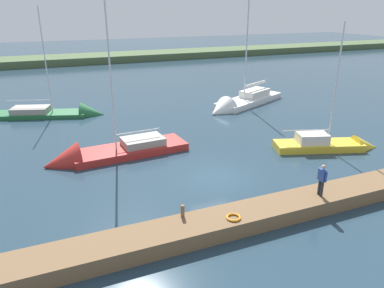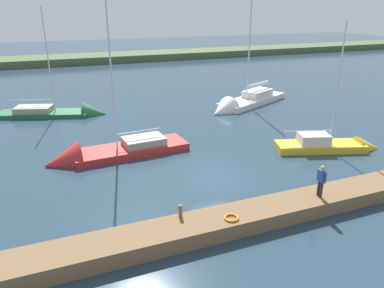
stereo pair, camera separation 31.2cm
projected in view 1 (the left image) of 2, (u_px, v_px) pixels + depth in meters
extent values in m
plane|color=#263D4C|center=(216.00, 177.00, 21.39)|extent=(200.00, 200.00, 0.00)
cube|color=#4C603D|center=(91.00, 62.00, 66.15)|extent=(180.00, 8.00, 2.40)
cube|color=brown|center=(263.00, 213.00, 17.00)|extent=(25.43, 1.83, 0.73)
cylinder|color=brown|center=(183.00, 211.00, 15.95)|extent=(0.17, 0.17, 0.57)
torus|color=orange|center=(234.00, 217.00, 15.89)|extent=(0.66, 0.66, 0.10)
cube|color=#B22823|center=(130.00, 152.00, 24.83)|extent=(7.91, 3.06, 0.77)
cone|color=#B22823|center=(62.00, 164.00, 22.94)|extent=(2.43, 2.67, 2.51)
cube|color=gray|center=(143.00, 141.00, 25.01)|extent=(2.91, 2.06, 0.51)
cylinder|color=silver|center=(111.00, 76.00, 22.54)|extent=(0.11, 0.11, 9.87)
cylinder|color=silver|center=(138.00, 132.00, 24.61)|extent=(3.16, 0.31, 0.09)
cube|color=#236638|center=(41.00, 116.00, 33.31)|extent=(8.54, 4.77, 0.72)
cone|color=#236638|center=(93.00, 115.00, 33.66)|extent=(2.72, 2.87, 2.33)
cube|color=gray|center=(31.00, 110.00, 33.03)|extent=(3.60, 2.75, 0.51)
cylinder|color=silver|center=(45.00, 62.00, 31.63)|extent=(0.10, 0.10, 9.15)
cylinder|color=silver|center=(29.00, 100.00, 32.71)|extent=(3.77, 1.30, 0.08)
cube|color=gold|center=(318.00, 149.00, 25.61)|extent=(6.37, 3.67, 0.99)
cone|color=gold|center=(366.00, 148.00, 25.85)|extent=(2.14, 2.25, 1.83)
cube|color=silver|center=(312.00, 138.00, 25.28)|extent=(2.39, 2.03, 0.70)
cylinder|color=silver|center=(336.00, 85.00, 24.04)|extent=(0.10, 0.10, 8.10)
cylinder|color=silver|center=(306.00, 130.00, 25.04)|extent=(3.19, 1.13, 0.08)
cube|color=white|center=(249.00, 102.00, 37.80)|extent=(9.05, 6.13, 0.91)
cone|color=white|center=(220.00, 112.00, 34.28)|extent=(3.21, 3.33, 2.58)
cube|color=silver|center=(255.00, 93.00, 38.17)|extent=(3.79, 3.02, 0.70)
cylinder|color=silver|center=(247.00, 47.00, 35.06)|extent=(0.14, 0.14, 10.37)
cylinder|color=silver|center=(255.00, 85.00, 37.90)|extent=(3.73, 1.86, 0.11)
cylinder|color=silver|center=(255.00, 84.00, 37.86)|extent=(3.41, 1.80, 0.24)
cylinder|color=#28282D|center=(322.00, 189.00, 17.65)|extent=(0.14, 0.14, 0.81)
cylinder|color=#28282D|center=(319.00, 187.00, 17.82)|extent=(0.14, 0.14, 0.81)
cube|color=#2D4C9E|center=(322.00, 175.00, 17.49)|extent=(0.25, 0.45, 0.57)
sphere|color=tan|center=(324.00, 167.00, 17.34)|extent=(0.22, 0.22, 0.22)
cylinder|color=#2D4C9E|center=(326.00, 177.00, 17.24)|extent=(0.09, 0.09, 0.54)
cylinder|color=#2D4C9E|center=(319.00, 172.00, 17.72)|extent=(0.09, 0.09, 0.54)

